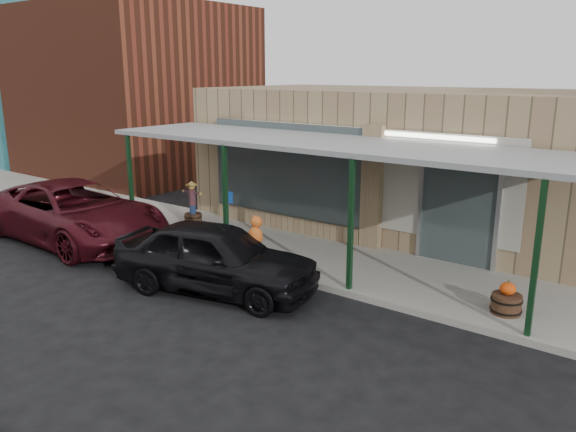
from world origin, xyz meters
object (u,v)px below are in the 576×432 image
Objects in this scene: parked_sedan at (216,257)px; car_maroon at (74,212)px; barrel_scarecrow at (193,210)px; barrel_pumpkin at (506,302)px; handicap_sign at (228,211)px.

car_maroon reaches higher than parked_sedan.
barrel_scarecrow is 0.28× the size of parked_sedan.
parked_sedan reaches higher than barrel_scarecrow.
car_maroon is (-5.85, 0.31, 0.06)m from parked_sedan.
car_maroon is (-11.42, -1.98, 0.46)m from barrel_pumpkin.
barrel_scarecrow is at bearing 152.36° from handicap_sign.
parked_sedan is 0.80× the size of car_maroon.
car_maroon reaches higher than handicap_sign.
barrel_scarecrow is 0.91× the size of handicap_sign.
parked_sedan is at bearing -59.27° from handicap_sign.
barrel_scarecrow is 1.85× the size of barrel_pumpkin.
barrel_pumpkin is 0.12× the size of car_maroon.
barrel_scarecrow is 3.40m from car_maroon.
car_maroon is at bearing -122.13° from barrel_scarecrow.
car_maroon reaches higher than barrel_scarecrow.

